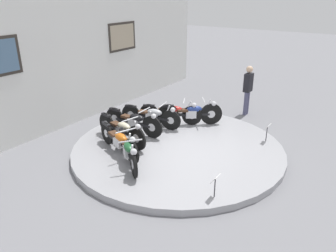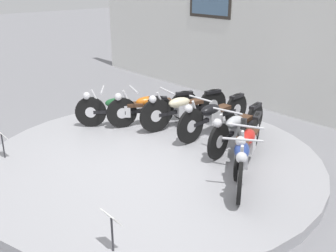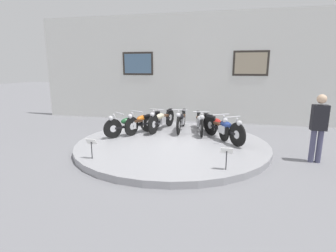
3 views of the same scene
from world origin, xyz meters
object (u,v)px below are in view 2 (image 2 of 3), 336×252
at_px(info_placard_front_left, 2,137).
at_px(motorcycle_silver, 237,127).
at_px(info_placard_front_centre, 112,223).
at_px(motorcycle_green, 122,108).
at_px(motorcycle_cream, 183,107).
at_px(motorcycle_red, 248,141).
at_px(motorcycle_black, 213,115).
at_px(motorcycle_blue, 242,155).
at_px(motorcycle_orange, 152,106).

bearing_deg(info_placard_front_left, motorcycle_silver, 55.07).
relative_size(info_placard_front_left, info_placard_front_centre, 1.00).
height_order(motorcycle_silver, info_placard_front_centre, motorcycle_silver).
height_order(info_placard_front_left, info_placard_front_centre, same).
bearing_deg(motorcycle_green, info_placard_front_left, -92.47).
distance_m(motorcycle_green, motorcycle_cream, 1.22).
bearing_deg(motorcycle_red, motorcycle_green, -168.90).
height_order(motorcycle_black, motorcycle_blue, motorcycle_blue).
bearing_deg(motorcycle_cream, info_placard_front_left, -105.75).
height_order(motorcycle_green, motorcycle_red, same).
height_order(motorcycle_green, info_placard_front_left, motorcycle_green).
relative_size(motorcycle_silver, motorcycle_blue, 1.17).
distance_m(motorcycle_cream, info_placard_front_left, 3.39).
bearing_deg(motorcycle_red, motorcycle_blue, -62.39).
xyz_separation_m(motorcycle_green, motorcycle_red, (2.72, 0.53, -0.00)).
xyz_separation_m(motorcycle_cream, motorcycle_blue, (2.17, -0.91, 0.00)).
height_order(motorcycle_orange, info_placard_front_centre, motorcycle_orange).
distance_m(motorcycle_silver, info_placard_front_centre, 3.39).
height_order(motorcycle_black, motorcycle_red, motorcycle_black).
bearing_deg(motorcycle_cream, motorcycle_silver, -0.14).
height_order(motorcycle_cream, info_placard_front_left, motorcycle_cream).
bearing_deg(motorcycle_black, info_placard_front_centre, -64.82).
xyz_separation_m(motorcycle_red, info_placard_front_centre, (0.38, -2.89, -0.01)).
bearing_deg(motorcycle_red, info_placard_front_left, -134.27).
distance_m(motorcycle_cream, info_placard_front_centre, 3.98).
relative_size(motorcycle_green, motorcycle_black, 0.79).
bearing_deg(motorcycle_red, motorcycle_orange, -179.96).
height_order(motorcycle_orange, motorcycle_black, motorcycle_black).
distance_m(motorcycle_blue, info_placard_front_left, 3.89).
height_order(motorcycle_green, motorcycle_blue, motorcycle_blue).
bearing_deg(motorcycle_black, motorcycle_cream, -168.90).
relative_size(motorcycle_red, motorcycle_blue, 1.08).
height_order(motorcycle_cream, motorcycle_red, motorcycle_cream).
height_order(motorcycle_blue, info_placard_front_left, motorcycle_blue).
relative_size(motorcycle_red, info_placard_front_centre, 3.49).
bearing_deg(info_placard_front_centre, motorcycle_red, 97.53).
bearing_deg(motorcycle_cream, motorcycle_orange, -144.79).
bearing_deg(motorcycle_orange, motorcycle_green, -118.21).
height_order(motorcycle_cream, motorcycle_silver, motorcycle_cream).
distance_m(motorcycle_orange, info_placard_front_centre, 4.03).
height_order(motorcycle_silver, motorcycle_red, same).
bearing_deg(motorcycle_green, motorcycle_blue, 0.04).
xyz_separation_m(motorcycle_silver, motorcycle_blue, (0.82, -0.90, 0.02)).
height_order(motorcycle_red, info_placard_front_centre, motorcycle_red).
relative_size(motorcycle_green, info_placard_front_left, 3.08).
distance_m(motorcycle_orange, info_placard_front_left, 2.91).
relative_size(motorcycle_green, info_placard_front_centre, 3.08).
relative_size(motorcycle_green, motorcycle_silver, 0.81).
height_order(motorcycle_green, motorcycle_orange, same).
xyz_separation_m(motorcycle_cream, motorcycle_red, (1.90, -0.38, -0.02)).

